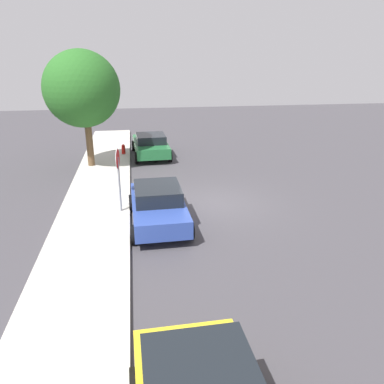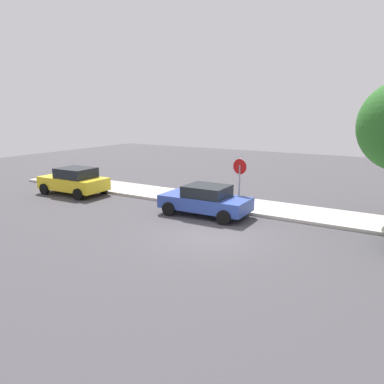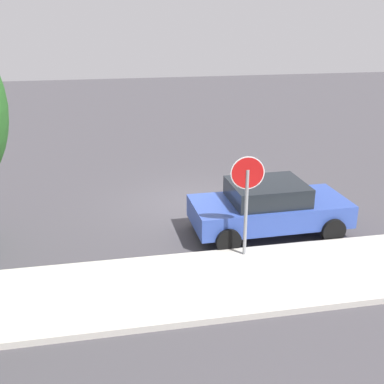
# 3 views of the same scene
# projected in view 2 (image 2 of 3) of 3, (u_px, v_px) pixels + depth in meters

# --- Properties ---
(ground_plane) EXTENTS (60.00, 60.00, 0.00)m
(ground_plane) POSITION_uv_depth(u_px,v_px,m) (210.00, 235.00, 14.62)
(ground_plane) COLOR #423F44
(sidewalk_curb) EXTENTS (32.00, 2.70, 0.14)m
(sidewalk_curb) POSITION_uv_depth(u_px,v_px,m) (256.00, 207.00, 18.57)
(sidewalk_curb) COLOR beige
(sidewalk_curb) RESTS_ON ground_plane
(stop_sign) EXTENTS (0.77, 0.12, 2.58)m
(stop_sign) POSITION_uv_depth(u_px,v_px,m) (240.00, 175.00, 17.60)
(stop_sign) COLOR gray
(stop_sign) RESTS_ON ground_plane
(parked_car_blue) EXTENTS (4.16, 2.12, 1.41)m
(parked_car_blue) POSITION_uv_depth(u_px,v_px,m) (206.00, 200.00, 17.23)
(parked_car_blue) COLOR #2D479E
(parked_car_blue) RESTS_ON ground_plane
(parked_car_yellow) EXTENTS (4.04, 2.18, 1.55)m
(parked_car_yellow) POSITION_uv_depth(u_px,v_px,m) (74.00, 181.00, 21.58)
(parked_car_yellow) COLOR yellow
(parked_car_yellow) RESTS_ON ground_plane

